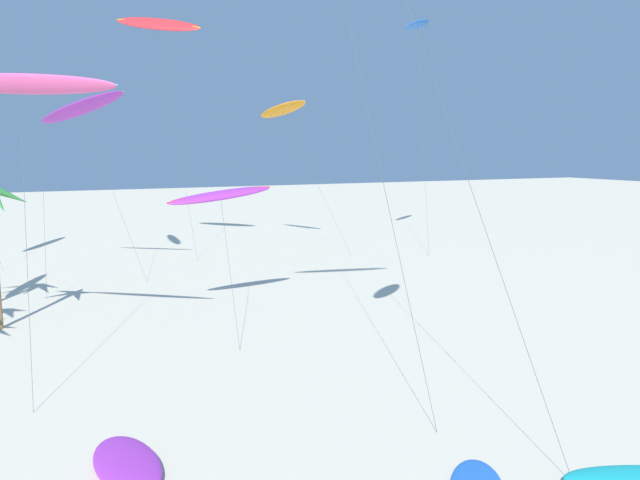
# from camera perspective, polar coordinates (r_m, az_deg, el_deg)

# --- Properties ---
(flying_kite_1) EXTENTS (6.36, 7.96, 7.55)m
(flying_kite_1) POSITION_cam_1_polar(r_m,az_deg,el_deg) (36.17, -9.06, 4.05)
(flying_kite_1) COLOR purple
(flying_kite_1) RESTS_ON ground
(flying_kite_2) EXTENTS (7.50, 7.91, 12.77)m
(flying_kite_2) POSITION_cam_1_polar(r_m,az_deg,el_deg) (29.15, -25.71, 12.70)
(flying_kite_2) COLOR #EA5193
(flying_kite_2) RESTS_ON ground
(flying_kite_3) EXTENTS (4.78, 12.01, 14.21)m
(flying_kite_3) POSITION_cam_1_polar(r_m,az_deg,el_deg) (61.12, -3.46, 11.78)
(flying_kite_3) COLOR orange
(flying_kite_3) RESTS_ON ground
(flying_kite_6) EXTENTS (6.97, 7.25, 21.19)m
(flying_kite_6) POSITION_cam_1_polar(r_m,az_deg,el_deg) (58.20, -14.53, 18.51)
(flying_kite_6) COLOR red
(flying_kite_6) RESTS_ON ground
(flying_kite_8) EXTENTS (6.64, 6.89, 13.71)m
(flying_kite_8) POSITION_cam_1_polar(r_m,az_deg,el_deg) (48.29, -20.95, 11.18)
(flying_kite_8) COLOR purple
(flying_kite_8) RESTS_ON ground
(flying_kite_10) EXTENTS (5.50, 9.23, 22.28)m
(flying_kite_10) POSITION_cam_1_polar(r_m,az_deg,el_deg) (63.72, 8.84, 18.80)
(flying_kite_10) COLOR blue
(flying_kite_10) RESTS_ON ground
(grounded_kite_2) EXTENTS (2.16, 4.09, 0.38)m
(grounded_kite_2) POSITION_cam_1_polar(r_m,az_deg,el_deg) (20.67, -17.19, -18.89)
(grounded_kite_2) COLOR purple
(grounded_kite_2) RESTS_ON ground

